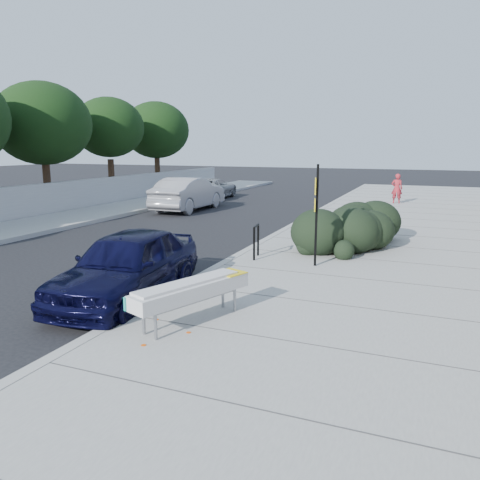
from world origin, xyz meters
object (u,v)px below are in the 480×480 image
object	(u,v)px
bench	(192,291)
sedan_navy	(127,265)
sign_post	(316,209)
wagon_silver	(189,194)
suv_silver	(213,188)
pedestrian	(397,188)
bike_rack	(256,238)

from	to	relation	value
bench	sedan_navy	size ratio (longest dim) A/B	0.55
bench	sign_post	distance (m)	4.84
bench	wagon_silver	world-z (taller)	wagon_silver
suv_silver	bench	bearing A→B (deg)	109.20
suv_silver	sign_post	bearing A→B (deg)	118.70
sign_post	suv_silver	size ratio (longest dim) A/B	0.58
bench	pedestrian	xyz separation A→B (m)	(1.96, 19.38, 0.22)
bike_rack	wagon_silver	size ratio (longest dim) A/B	0.18
bench	suv_silver	bearing A→B (deg)	135.59
bike_rack	pedestrian	bearing A→B (deg)	70.64
bench	pedestrian	world-z (taller)	pedestrian
sign_post	sedan_navy	size ratio (longest dim) A/B	0.60
suv_silver	pedestrian	distance (m)	10.70
sedan_navy	suv_silver	world-z (taller)	sedan_navy
sedan_navy	wagon_silver	xyz separation A→B (m)	(-5.46, 12.74, 0.09)
bench	suv_silver	xyz separation A→B (m)	(-8.73, 19.08, -0.10)
pedestrian	bench	bearing A→B (deg)	79.62
wagon_silver	pedestrian	bearing A→B (deg)	-149.40
wagon_silver	suv_silver	bearing A→B (deg)	-77.17
sign_post	suv_silver	xyz separation A→B (m)	(-9.77, 14.44, -0.99)
bike_rack	sedan_navy	world-z (taller)	sedan_navy
sedan_navy	pedestrian	world-z (taller)	pedestrian
sedan_navy	wagon_silver	world-z (taller)	wagon_silver
bench	sedan_navy	xyz separation A→B (m)	(-2.03, 1.00, 0.02)
bike_rack	sign_post	distance (m)	1.92
pedestrian	sedan_navy	bearing A→B (deg)	73.14
sign_post	wagon_silver	distance (m)	12.50
bench	wagon_silver	xyz separation A→B (m)	(-7.49, 13.74, 0.11)
bike_rack	wagon_silver	distance (m)	11.20
pedestrian	wagon_silver	bearing A→B (deg)	26.25
bench	pedestrian	size ratio (longest dim) A/B	1.50
bike_rack	pedestrian	xyz separation A→B (m)	(2.59, 14.50, 0.24)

